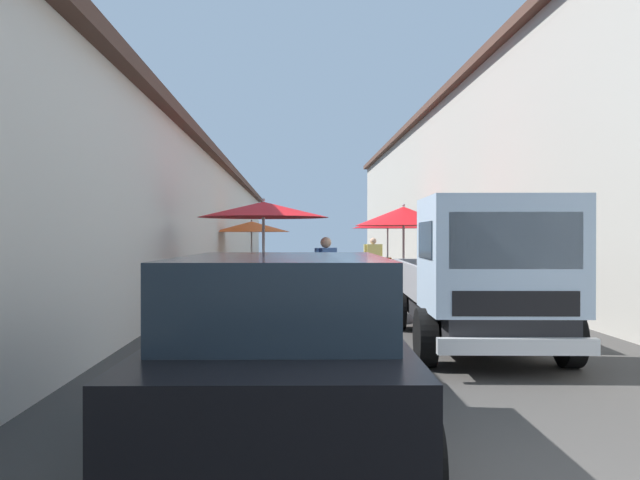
# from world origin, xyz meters

# --- Properties ---
(ground) EXTENTS (90.00, 90.00, 0.00)m
(ground) POSITION_xyz_m (13.50, 0.00, 0.00)
(ground) COLOR #3D3A38
(building_left_whitewash) EXTENTS (49.80, 7.50, 4.19)m
(building_left_whitewash) POSITION_xyz_m (15.75, 7.28, 2.10)
(building_left_whitewash) COLOR beige
(building_left_whitewash) RESTS_ON ground
(building_right_concrete) EXTENTS (49.80, 7.50, 6.50)m
(building_right_concrete) POSITION_xyz_m (15.75, -7.28, 3.26)
(building_right_concrete) COLOR #A39E93
(building_right_concrete) RESTS_ON ground
(fruit_stall_mid_lane) EXTENTS (2.62, 2.62, 2.32)m
(fruit_stall_mid_lane) POSITION_xyz_m (19.68, -2.12, 1.85)
(fruit_stall_mid_lane) COLOR #9E9EA3
(fruit_stall_mid_lane) RESTS_ON ground
(fruit_stall_near_right) EXTENTS (2.42, 2.42, 2.41)m
(fruit_stall_near_right) POSITION_xyz_m (12.38, -1.39, 1.87)
(fruit_stall_near_right) COLOR #9E9EA3
(fruit_stall_near_right) RESTS_ON ground
(fruit_stall_near_left) EXTENTS (2.62, 2.62, 2.18)m
(fruit_stall_near_left) POSITION_xyz_m (18.33, 2.80, 1.66)
(fruit_stall_near_left) COLOR #9E9EA3
(fruit_stall_near_left) RESTS_ON ground
(fruit_stall_far_right) EXTENTS (2.60, 2.60, 2.36)m
(fruit_stall_far_right) POSITION_xyz_m (9.38, 1.90, 1.85)
(fruit_stall_far_right) COLOR #9E9EA3
(fruit_stall_far_right) RESTS_ON ground
(hatchback_car) EXTENTS (3.96, 2.02, 1.45)m
(hatchback_car) POSITION_xyz_m (1.76, 1.39, 0.74)
(hatchback_car) COLOR black
(hatchback_car) RESTS_ON ground
(delivery_truck) EXTENTS (5.01, 2.18, 2.08)m
(delivery_truck) POSITION_xyz_m (5.10, -1.22, 1.04)
(delivery_truck) COLOR black
(delivery_truck) RESTS_ON ground
(vendor_by_crates) EXTENTS (0.49, 0.45, 1.58)m
(vendor_by_crates) POSITION_xyz_m (9.19, 0.68, 0.91)
(vendor_by_crates) COLOR #665B4C
(vendor_by_crates) RESTS_ON ground
(vendor_in_shade) EXTENTS (0.26, 0.62, 1.55)m
(vendor_in_shade) POSITION_xyz_m (17.10, -1.25, 0.88)
(vendor_in_shade) COLOR #665B4C
(vendor_in_shade) RESTS_ON ground
(parked_scooter) EXTENTS (1.66, 0.61, 1.14)m
(parked_scooter) POSITION_xyz_m (8.17, -1.94, 0.45)
(parked_scooter) COLOR black
(parked_scooter) RESTS_ON ground
(plastic_stool) EXTENTS (0.30, 0.30, 0.43)m
(plastic_stool) POSITION_xyz_m (13.60, -1.03, 0.33)
(plastic_stool) COLOR red
(plastic_stool) RESTS_ON ground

